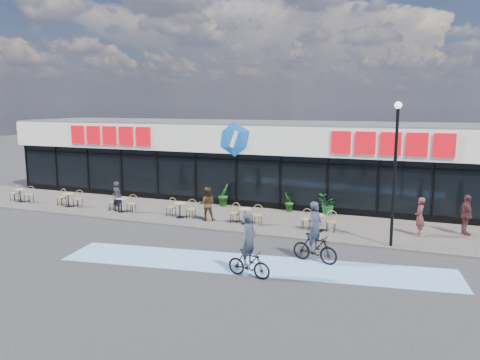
% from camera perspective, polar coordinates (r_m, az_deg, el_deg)
% --- Properties ---
extents(ground, '(120.00, 120.00, 0.00)m').
position_cam_1_polar(ground, '(19.82, -7.92, -7.44)').
color(ground, '#28282B').
rests_on(ground, ground).
extents(sidewalk, '(44.00, 5.00, 0.10)m').
position_cam_1_polar(sidewalk, '(23.70, -2.63, -4.45)').
color(sidewalk, '#534D4A').
rests_on(sidewalk, ground).
extents(bike_lane, '(14.17, 4.13, 0.01)m').
position_cam_1_polar(bike_lane, '(16.94, 1.65, -10.27)').
color(bike_lane, '#719FD6').
rests_on(bike_lane, ground).
extents(building, '(30.60, 6.57, 4.75)m').
position_cam_1_polar(building, '(28.27, 1.78, 2.51)').
color(building, black).
rests_on(building, ground).
extents(lamp_post, '(0.28, 0.28, 5.65)m').
position_cam_1_polar(lamp_post, '(19.01, 18.39, 2.01)').
color(lamp_post, black).
rests_on(lamp_post, sidewalk).
extents(bistro_set_0, '(1.54, 0.62, 0.90)m').
position_cam_1_polar(bistro_set_0, '(29.65, -25.10, -1.54)').
color(bistro_set_0, tan).
rests_on(bistro_set_0, sidewalk).
extents(bistro_set_1, '(1.54, 0.62, 0.90)m').
position_cam_1_polar(bistro_set_1, '(27.28, -20.08, -2.09)').
color(bistro_set_1, tan).
rests_on(bistro_set_1, sidewalk).
extents(bistro_set_2, '(1.54, 0.62, 0.90)m').
position_cam_1_polar(bistro_set_2, '(25.17, -14.16, -2.73)').
color(bistro_set_2, tan).
rests_on(bistro_set_2, sidewalk).
extents(bistro_set_3, '(1.54, 0.62, 0.90)m').
position_cam_1_polar(bistro_set_3, '(23.38, -7.23, -3.43)').
color(bistro_set_3, tan).
rests_on(bistro_set_3, sidewalk).
extents(bistro_set_4, '(1.54, 0.62, 0.90)m').
position_cam_1_polar(bistro_set_4, '(21.99, 0.71, -4.17)').
color(bistro_set_4, tan).
rests_on(bistro_set_4, sidewalk).
extents(bistro_set_5, '(1.54, 0.62, 0.90)m').
position_cam_1_polar(bistro_set_5, '(21.07, 9.55, -4.91)').
color(bistro_set_5, tan).
rests_on(bistro_set_5, sidewalk).
extents(potted_plant_left, '(0.62, 0.74, 1.24)m').
position_cam_1_polar(potted_plant_left, '(25.71, -2.00, -1.82)').
color(potted_plant_left, '#174714').
rests_on(potted_plant_left, sidewalk).
extents(potted_plant_mid, '(0.60, 0.67, 1.03)m').
position_cam_1_polar(potted_plant_mid, '(24.50, 5.95, -2.68)').
color(potted_plant_mid, '#194D16').
rests_on(potted_plant_mid, sidewalk).
extents(potted_plant_right, '(1.13, 1.05, 1.04)m').
position_cam_1_polar(potted_plant_right, '(24.16, 10.55, -2.95)').
color(potted_plant_right, '#175122').
rests_on(potted_plant_right, sidewalk).
extents(patron_left, '(0.63, 0.47, 1.59)m').
position_cam_1_polar(patron_left, '(25.19, -14.76, -1.96)').
color(patron_left, black).
rests_on(patron_left, sidewalk).
extents(patron_right, '(0.96, 0.86, 1.63)m').
position_cam_1_polar(patron_right, '(22.53, -4.04, -2.93)').
color(patron_right, '#412917').
rests_on(patron_right, sidewalk).
extents(pedestrian_a, '(0.46, 0.65, 1.67)m').
position_cam_1_polar(pedestrian_a, '(21.33, 21.06, -4.19)').
color(pedestrian_a, '#552C2D').
rests_on(pedestrian_a, sidewalk).
extents(pedestrian_b, '(0.71, 1.11, 1.75)m').
position_cam_1_polar(pedestrian_b, '(22.26, 25.87, -3.84)').
color(pedestrian_b, '#4E282A').
rests_on(pedestrian_b, sidewalk).
extents(cyclist_a, '(1.59, 0.68, 2.17)m').
position_cam_1_polar(cyclist_a, '(15.53, 1.10, -8.94)').
color(cyclist_a, black).
rests_on(cyclist_a, ground).
extents(cyclist_b, '(1.81, 0.88, 2.24)m').
position_cam_1_polar(cyclist_b, '(17.15, 9.14, -7.29)').
color(cyclist_b, black).
rests_on(cyclist_b, ground).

